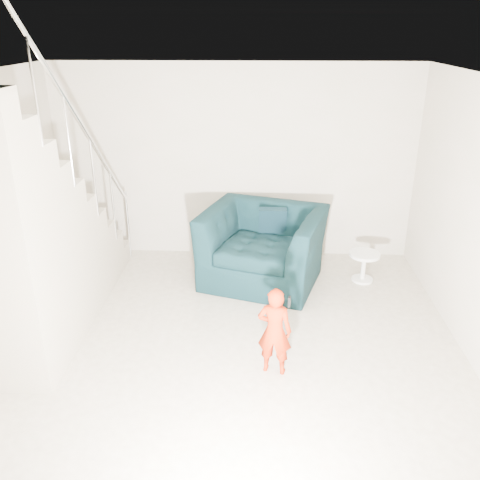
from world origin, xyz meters
name	(u,v)px	position (x,y,z in m)	size (l,w,h in m)	color
floor	(220,365)	(0.00, 0.00, 0.00)	(5.50, 5.50, 0.00)	gray
ceiling	(214,83)	(0.00, 0.00, 2.70)	(5.50, 5.50, 0.00)	silver
back_wall	(234,163)	(0.00, 2.75, 1.35)	(5.00, 5.00, 0.00)	#ABA38B
armchair	(263,246)	(0.42, 1.88, 0.48)	(1.47, 1.29, 0.96)	black
toddler	(275,331)	(0.53, -0.06, 0.45)	(0.33, 0.22, 0.91)	#901204
side_table	(364,262)	(1.74, 1.91, 0.27)	(0.40, 0.40, 0.40)	white
staircase	(31,252)	(-2.00, 0.55, 0.95)	(1.02, 3.03, 3.62)	#ADA089
cushion	(273,220)	(0.54, 2.19, 0.72)	(0.37, 0.11, 0.35)	black
throw	(214,235)	(-0.22, 1.93, 0.60)	(0.05, 0.53, 0.59)	black
phone	(289,302)	(0.66, -0.08, 0.79)	(0.02, 0.05, 0.10)	black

